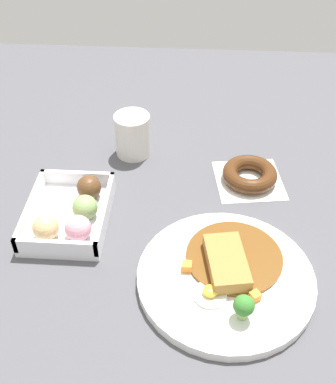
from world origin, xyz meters
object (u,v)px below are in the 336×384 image
at_px(curry_plate, 226,276).
at_px(donut_box, 71,214).
at_px(chocolate_ring_donut, 250,175).
at_px(coffee_mug, 133,135).

xyz_separation_m(curry_plate, donut_box, (0.12, 0.28, 0.01)).
relative_size(curry_plate, donut_box, 1.50).
xyz_separation_m(donut_box, chocolate_ring_donut, (0.15, -0.34, -0.01)).
bearing_deg(coffee_mug, donut_box, 158.91).
height_order(curry_plate, chocolate_ring_donut, curry_plate).
distance_m(donut_box, chocolate_ring_donut, 0.37).
relative_size(curry_plate, chocolate_ring_donut, 1.92).
xyz_separation_m(donut_box, coffee_mug, (0.23, -0.09, 0.02)).
relative_size(curry_plate, coffee_mug, 3.08).
bearing_deg(chocolate_ring_donut, donut_box, 113.37).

